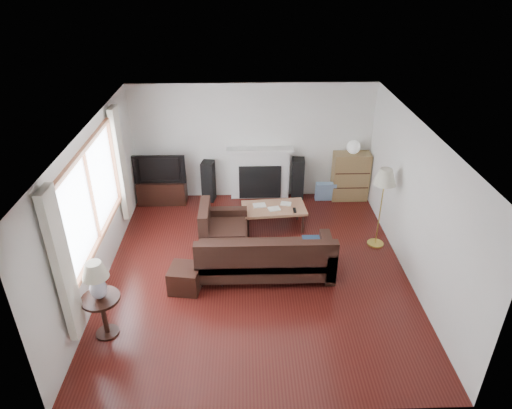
{
  "coord_description": "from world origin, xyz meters",
  "views": [
    {
      "loc": [
        -0.19,
        -6.24,
        4.72
      ],
      "look_at": [
        0.0,
        0.3,
        1.1
      ],
      "focal_mm": 32.0,
      "sensor_mm": 36.0,
      "label": 1
    }
  ],
  "objects_px": {
    "sectional_sofa": "(265,254)",
    "coffee_table": "(274,217)",
    "bookshelf": "(350,176)",
    "floor_lamp": "(381,208)",
    "side_table": "(104,316)",
    "tv_stand": "(162,191)"
  },
  "relations": [
    {
      "from": "sectional_sofa",
      "to": "coffee_table",
      "type": "relative_size",
      "value": 2.02
    },
    {
      "from": "bookshelf",
      "to": "floor_lamp",
      "type": "xyz_separation_m",
      "value": [
        0.13,
        -1.81,
        0.23
      ]
    },
    {
      "from": "sectional_sofa",
      "to": "coffee_table",
      "type": "distance_m",
      "value": 1.48
    },
    {
      "from": "coffee_table",
      "to": "bookshelf",
      "type": "bearing_deg",
      "value": 29.76
    },
    {
      "from": "coffee_table",
      "to": "floor_lamp",
      "type": "bearing_deg",
      "value": -23.61
    },
    {
      "from": "coffee_table",
      "to": "side_table",
      "type": "relative_size",
      "value": 1.84
    },
    {
      "from": "coffee_table",
      "to": "floor_lamp",
      "type": "distance_m",
      "value": 2.02
    },
    {
      "from": "floor_lamp",
      "to": "coffee_table",
      "type": "bearing_deg",
      "value": 161.31
    },
    {
      "from": "tv_stand",
      "to": "side_table",
      "type": "height_order",
      "value": "side_table"
    },
    {
      "from": "sectional_sofa",
      "to": "floor_lamp",
      "type": "xyz_separation_m",
      "value": [
        2.09,
        0.83,
        0.37
      ]
    },
    {
      "from": "floor_lamp",
      "to": "bookshelf",
      "type": "bearing_deg",
      "value": 94.21
    },
    {
      "from": "coffee_table",
      "to": "floor_lamp",
      "type": "relative_size",
      "value": 0.79
    },
    {
      "from": "sectional_sofa",
      "to": "floor_lamp",
      "type": "distance_m",
      "value": 2.27
    },
    {
      "from": "bookshelf",
      "to": "floor_lamp",
      "type": "bearing_deg",
      "value": -85.79
    },
    {
      "from": "bookshelf",
      "to": "sectional_sofa",
      "type": "relative_size",
      "value": 0.44
    },
    {
      "from": "sectional_sofa",
      "to": "tv_stand",
      "type": "bearing_deg",
      "value": 128.61
    },
    {
      "from": "side_table",
      "to": "bookshelf",
      "type": "bearing_deg",
      "value": 43.0
    },
    {
      "from": "bookshelf",
      "to": "floor_lamp",
      "type": "height_order",
      "value": "floor_lamp"
    },
    {
      "from": "floor_lamp",
      "to": "side_table",
      "type": "height_order",
      "value": "floor_lamp"
    },
    {
      "from": "floor_lamp",
      "to": "side_table",
      "type": "distance_m",
      "value": 4.88
    },
    {
      "from": "bookshelf",
      "to": "coffee_table",
      "type": "relative_size",
      "value": 0.88
    },
    {
      "from": "bookshelf",
      "to": "side_table",
      "type": "bearing_deg",
      "value": -137.0
    }
  ]
}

